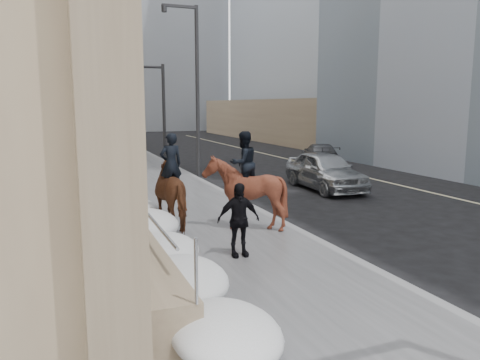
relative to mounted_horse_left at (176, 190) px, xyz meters
The scene contains 16 objects.
ground 5.06m from the mounted_horse_left, 85.33° to the right, with size 140.00×140.00×0.00m, color black.
sidewalk 5.22m from the mounted_horse_left, 85.49° to the left, with size 5.00×80.00×0.12m, color #48484B.
curb 6.02m from the mounted_horse_left, 59.31° to the left, with size 0.24×80.00×0.12m, color slate.
lane_line 12.08m from the mounted_horse_left, 25.03° to the left, with size 0.15×70.00×0.01m, color #BFB78C.
far_podium 16.72m from the mounted_horse_left, 17.75° to the left, with size 2.00×80.00×4.00m, color #806B53.
bg_building_mid 56.74m from the mounted_horse_left, 85.43° to the left, with size 30.00×12.00×28.00m, color slate.
bg_building_far 67.90m from the mounted_horse_left, 94.77° to the left, with size 24.00×12.00×20.00m, color gray.
streetlight_mid 10.21m from the mounted_horse_left, 70.94° to the left, with size 1.71×0.24×8.00m.
streetlight_far 29.46m from the mounted_horse_left, 83.84° to the left, with size 1.71×0.24×8.00m.
traffic_signal 17.50m from the mounted_horse_left, 81.76° to the left, with size 4.10×0.22×6.00m.
snow_bank 3.42m from the mounted_horse_left, 107.69° to the left, with size 1.70×18.10×0.76m.
mounted_horse_left is the anchor object (origin of this frame).
mounted_horse_right 1.92m from the mounted_horse_left, 29.25° to the right, with size 2.10×2.24×2.67m.
pedestrian 3.14m from the mounted_horse_left, 77.46° to the right, with size 0.98×0.41×1.67m, color black.
car_silver 8.35m from the mounted_horse_left, 29.16° to the left, with size 1.88×4.68×1.59m, color #A7AAAE.
car_grey 16.08m from the mounted_horse_left, 44.83° to the left, with size 1.75×4.31×1.25m, color #4F5156.
Camera 1 is at (-3.38, -7.62, 3.49)m, focal length 35.00 mm.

